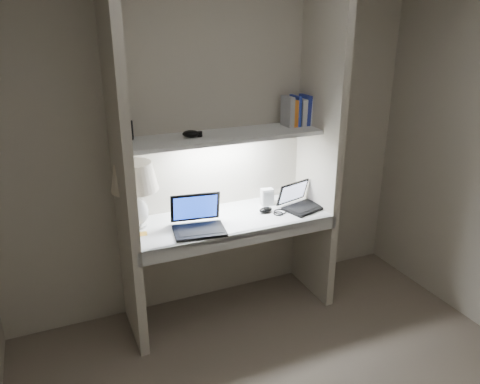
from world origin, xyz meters
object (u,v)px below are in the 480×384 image
laptop_main (198,222)px  book_row (297,111)px  table_lamp (135,184)px  laptop_netbook (300,202)px  speaker (267,197)px

laptop_main → book_row: (0.88, 0.24, 0.65)m
table_lamp → book_row: size_ratio=2.09×
table_lamp → laptop_netbook: bearing=-6.7°
laptop_netbook → speaker: 0.26m
table_lamp → laptop_netbook: (1.20, -0.14, -0.27)m
book_row → laptop_main: bearing=-165.0°
laptop_main → book_row: bearing=23.7°
table_lamp → speaker: 1.03m
laptop_netbook → speaker: bearing=127.2°
laptop_main → speaker: 0.66m
laptop_main → speaker: bearing=26.8°
table_lamp → laptop_netbook: size_ratio=1.33×
table_lamp → laptop_main: table_lamp is taller
laptop_netbook → book_row: (0.05, 0.18, 0.66)m
laptop_main → laptop_netbook: 0.84m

